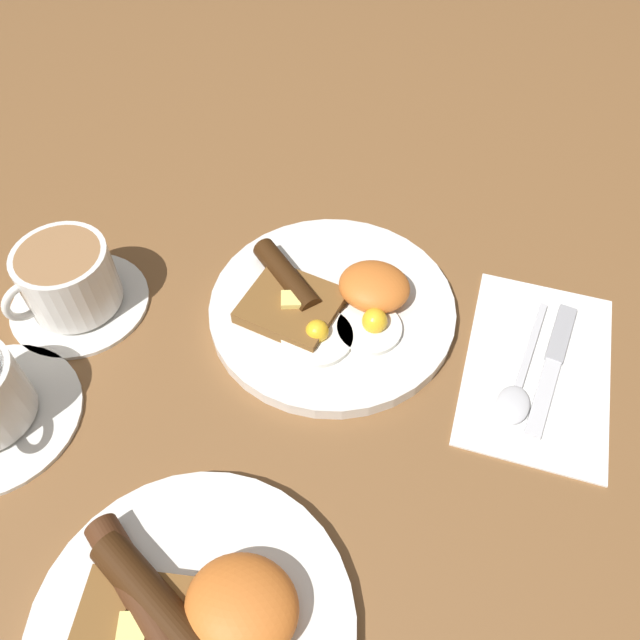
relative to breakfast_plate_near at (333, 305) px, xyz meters
name	(u,v)px	position (x,y,z in m)	size (l,w,h in m)	color
ground_plane	(332,313)	(0.00, 0.00, -0.01)	(3.00, 3.00, 0.00)	brown
breakfast_plate_near	(333,305)	(0.00, 0.00, 0.00)	(0.25, 0.25, 0.05)	silver
breakfast_plate_far	(193,626)	(0.00, 0.32, 0.00)	(0.24, 0.24, 0.05)	silver
teacup_near	(70,283)	(0.26, 0.08, 0.02)	(0.14, 0.14, 0.08)	silver
napkin	(538,367)	(-0.21, 0.00, -0.01)	(0.14, 0.22, 0.01)	white
knife	(554,360)	(-0.22, -0.01, -0.01)	(0.03, 0.16, 0.01)	silver
spoon	(517,390)	(-0.20, 0.04, 0.00)	(0.03, 0.16, 0.01)	silver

